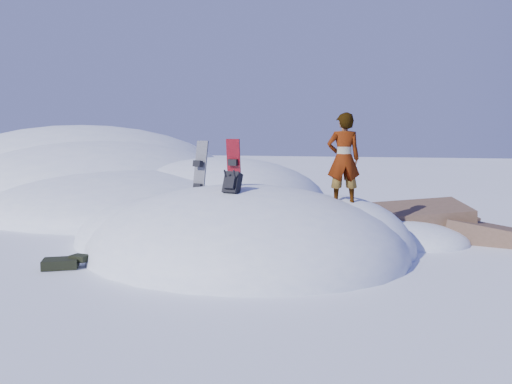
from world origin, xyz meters
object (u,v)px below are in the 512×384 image
(snowboard_red, at_px, (234,177))
(snowboard_dark, at_px, (199,178))
(backpack, at_px, (232,183))
(person, at_px, (344,159))

(snowboard_red, relative_size, snowboard_dark, 0.96)
(snowboard_dark, height_order, backpack, snowboard_dark)
(backpack, bearing_deg, snowboard_red, 114.60)
(snowboard_red, height_order, backpack, snowboard_red)
(snowboard_dark, bearing_deg, person, 21.03)
(snowboard_red, relative_size, person, 0.86)
(snowboard_red, xyz_separation_m, backpack, (0.23, -0.73, -0.07))
(snowboard_dark, bearing_deg, backpack, -24.41)
(person, bearing_deg, backpack, 12.35)
(backpack, distance_m, person, 2.41)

